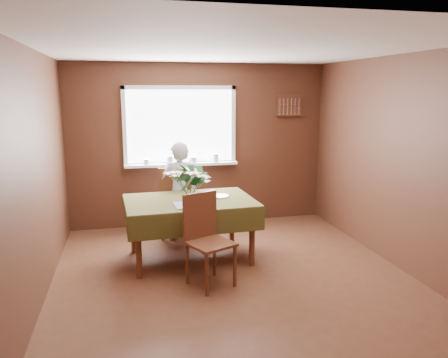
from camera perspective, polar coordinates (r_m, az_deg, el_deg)
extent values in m
plane|color=#4F2A1B|center=(5.02, 1.44, -13.08)|extent=(4.50, 4.50, 0.00)
plane|color=white|center=(4.58, 1.61, 16.66)|extent=(4.50, 4.50, 0.00)
plane|color=brown|center=(6.82, -3.21, 4.42)|extent=(4.00, 0.00, 4.00)
plane|color=brown|center=(2.59, 14.14, -7.70)|extent=(4.00, 0.00, 4.00)
plane|color=brown|center=(4.58, -23.50, 0.00)|extent=(0.00, 4.50, 4.50)
plane|color=brown|center=(5.49, 22.21, 1.86)|extent=(0.00, 4.50, 4.50)
cube|color=white|center=(6.73, -5.75, 6.86)|extent=(1.60, 0.01, 1.10)
cube|color=white|center=(6.69, -5.84, 11.80)|extent=(1.72, 0.06, 0.06)
cube|color=white|center=(6.78, -5.64, 1.96)|extent=(1.72, 0.06, 0.06)
cube|color=white|center=(6.66, -12.88, 6.58)|extent=(0.06, 0.06, 1.22)
cube|color=white|center=(6.87, 1.20, 7.01)|extent=(0.06, 0.06, 1.22)
cube|color=white|center=(6.71, -5.56, 1.95)|extent=(1.72, 0.20, 0.04)
cylinder|color=white|center=(6.64, -10.08, 2.24)|extent=(0.09, 0.09, 0.08)
cylinder|color=white|center=(6.66, -7.06, 2.52)|extent=(0.11, 0.11, 0.12)
cylinder|color=white|center=(6.71, -4.06, 2.54)|extent=(0.12, 0.12, 0.09)
cylinder|color=white|center=(6.77, -1.12, 2.80)|extent=(0.10, 0.10, 0.13)
cube|color=#5C301D|center=(7.14, 8.48, 9.47)|extent=(0.40, 0.03, 0.30)
cube|color=#5C301D|center=(7.12, 8.56, 10.67)|extent=(0.44, 0.04, 0.03)
cube|color=#5C301D|center=(7.13, 8.49, 8.26)|extent=(0.44, 0.04, 0.03)
cylinder|color=#5C301D|center=(5.04, -11.11, -8.82)|extent=(0.07, 0.07, 0.71)
cylinder|color=#5C301D|center=(5.30, 3.68, -7.60)|extent=(0.07, 0.07, 0.71)
cylinder|color=#5C301D|center=(5.84, -11.79, -6.00)|extent=(0.07, 0.07, 0.71)
cylinder|color=#5C301D|center=(6.06, 1.05, -5.10)|extent=(0.07, 0.07, 0.71)
cube|color=#5C301D|center=(5.41, -4.51, -3.03)|extent=(1.55, 1.07, 0.04)
cube|color=#342F12|center=(5.40, -4.51, -2.78)|extent=(1.61, 1.14, 0.01)
cube|color=#342F12|center=(4.94, -3.28, -5.88)|extent=(1.57, 0.08, 0.28)
cube|color=#342F12|center=(5.95, -5.48, -2.92)|extent=(1.57, 0.08, 0.28)
cube|color=#342F12|center=(5.35, -12.76, -4.78)|extent=(0.06, 1.06, 0.28)
cube|color=#342F12|center=(5.64, 3.36, -3.69)|extent=(0.06, 1.06, 0.28)
cube|color=#4A5FD3|center=(5.16, -3.97, -3.33)|extent=(0.47, 0.35, 0.01)
cylinder|color=#5C301D|center=(6.59, -4.38, -4.83)|extent=(0.04, 0.04, 0.48)
cylinder|color=#5C301D|center=(6.62, -7.70, -4.83)|extent=(0.04, 0.04, 0.48)
cylinder|color=#5C301D|center=(6.22, -4.54, -5.82)|extent=(0.04, 0.04, 0.48)
cylinder|color=#5C301D|center=(6.25, -8.06, -5.81)|extent=(0.04, 0.04, 0.48)
cube|color=#5C301D|center=(6.35, -6.22, -3.11)|extent=(0.53, 0.53, 0.03)
cube|color=#5C301D|center=(6.08, -6.43, -1.04)|extent=(0.44, 0.12, 0.53)
cylinder|color=#5C301D|center=(4.58, -2.26, -12.42)|extent=(0.04, 0.04, 0.46)
cylinder|color=#5C301D|center=(4.78, 1.42, -11.34)|extent=(0.04, 0.04, 0.46)
cylinder|color=#5C301D|center=(4.86, -4.81, -10.99)|extent=(0.04, 0.04, 0.46)
cylinder|color=#5C301D|center=(5.05, -1.24, -10.06)|extent=(0.04, 0.04, 0.46)
cube|color=#5C301D|center=(4.73, -1.74, -8.44)|extent=(0.57, 0.57, 0.03)
cube|color=#5C301D|center=(4.80, -3.16, -4.75)|extent=(0.40, 0.21, 0.51)
imported|color=white|center=(6.11, -5.82, -1.66)|extent=(0.55, 0.40, 1.41)
cylinder|color=white|center=(5.19, -4.45, -2.60)|extent=(0.10, 0.10, 0.12)
cylinder|color=#33662D|center=(5.16, -4.47, -1.55)|extent=(0.06, 0.06, 0.09)
cylinder|color=white|center=(5.54, -0.61, -2.23)|extent=(0.30, 0.30, 0.01)
cube|color=silver|center=(5.24, -2.63, -3.03)|extent=(0.06, 0.21, 0.00)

